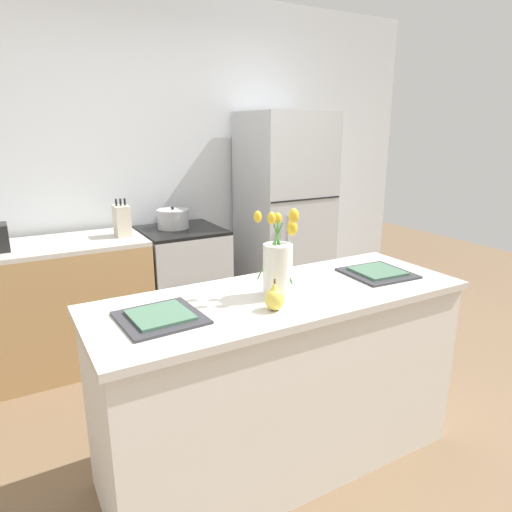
# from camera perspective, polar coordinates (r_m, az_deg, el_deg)

# --- Properties ---
(ground_plane) EXTENTS (10.00, 10.00, 0.00)m
(ground_plane) POSITION_cam_1_polar(r_m,az_deg,el_deg) (2.61, 2.97, -23.97)
(ground_plane) COLOR brown
(back_wall) EXTENTS (5.20, 0.08, 2.70)m
(back_wall) POSITION_cam_1_polar(r_m,az_deg,el_deg) (3.86, -13.20, 10.62)
(back_wall) COLOR silver
(back_wall) RESTS_ON ground_plane
(kitchen_island) EXTENTS (1.80, 0.66, 0.92)m
(kitchen_island) POSITION_cam_1_polar(r_m,az_deg,el_deg) (2.34, 3.13, -15.25)
(kitchen_island) COLOR silver
(kitchen_island) RESTS_ON ground_plane
(back_counter) EXTENTS (1.68, 0.60, 0.91)m
(back_counter) POSITION_cam_1_polar(r_m,az_deg,el_deg) (3.50, -27.19, -6.33)
(back_counter) COLOR tan
(back_counter) RESTS_ON ground_plane
(stove_range) EXTENTS (0.60, 0.61, 0.91)m
(stove_range) POSITION_cam_1_polar(r_m,az_deg,el_deg) (3.70, -9.04, -3.57)
(stove_range) COLOR #B2B5B7
(stove_range) RESTS_ON ground_plane
(refrigerator) EXTENTS (0.68, 0.67, 1.80)m
(refrigerator) POSITION_cam_1_polar(r_m,az_deg,el_deg) (4.00, 3.53, 4.62)
(refrigerator) COLOR #B7BABC
(refrigerator) RESTS_ON ground_plane
(flower_vase) EXTENTS (0.18, 0.17, 0.41)m
(flower_vase) POSITION_cam_1_polar(r_m,az_deg,el_deg) (2.07, 2.79, -1.16)
(flower_vase) COLOR silver
(flower_vase) RESTS_ON kitchen_island
(pear_figurine) EXTENTS (0.08, 0.08, 0.14)m
(pear_figurine) POSITION_cam_1_polar(r_m,az_deg,el_deg) (1.93, 2.33, -5.26)
(pear_figurine) COLOR #E5CC4C
(pear_figurine) RESTS_ON kitchen_island
(plate_setting_left) EXTENTS (0.34, 0.34, 0.02)m
(plate_setting_left) POSITION_cam_1_polar(r_m,az_deg,el_deg) (1.90, -11.88, -7.45)
(plate_setting_left) COLOR #333338
(plate_setting_left) RESTS_ON kitchen_island
(plate_setting_right) EXTENTS (0.34, 0.34, 0.02)m
(plate_setting_right) POSITION_cam_1_polar(r_m,az_deg,el_deg) (2.49, 14.94, -2.00)
(plate_setting_right) COLOR #333338
(plate_setting_right) RESTS_ON kitchen_island
(cooking_pot) EXTENTS (0.25, 0.25, 0.17)m
(cooking_pot) POSITION_cam_1_polar(r_m,az_deg,el_deg) (3.60, -10.33, 4.61)
(cooking_pot) COLOR #B2B5B7
(cooking_pot) RESTS_ON stove_range
(knife_block) EXTENTS (0.10, 0.14, 0.27)m
(knife_block) POSITION_cam_1_polar(r_m,az_deg,el_deg) (3.41, -16.41, 4.25)
(knife_block) COLOR beige
(knife_block) RESTS_ON back_counter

